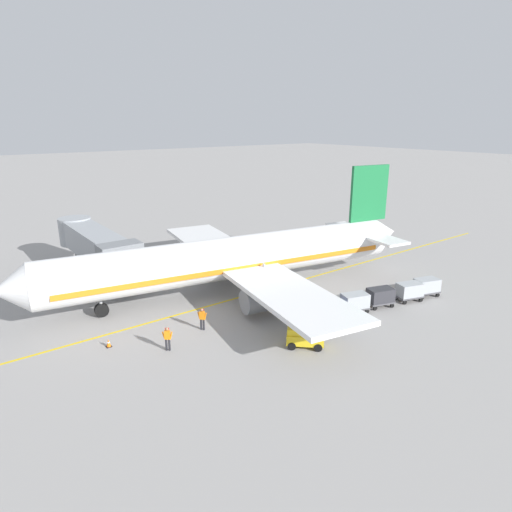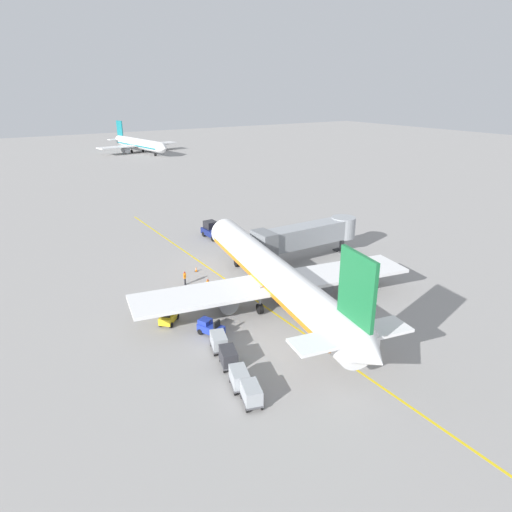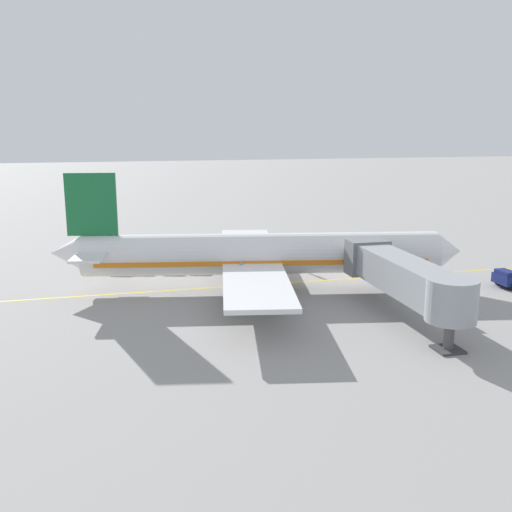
% 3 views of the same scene
% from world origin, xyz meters
% --- Properties ---
extents(ground_plane, '(400.00, 400.00, 0.00)m').
position_xyz_m(ground_plane, '(0.00, 0.00, 0.00)').
color(ground_plane, gray).
extents(gate_lead_in_line, '(0.24, 80.00, 0.01)m').
position_xyz_m(gate_lead_in_line, '(0.00, 0.00, 0.00)').
color(gate_lead_in_line, gold).
rests_on(gate_lead_in_line, ground).
extents(parked_airliner, '(30.45, 37.21, 10.63)m').
position_xyz_m(parked_airliner, '(1.28, -1.97, 3.19)').
color(parked_airliner, white).
rests_on(parked_airliner, ground).
extents(jet_bridge, '(15.86, 3.50, 4.98)m').
position_xyz_m(jet_bridge, '(12.58, 6.60, 3.46)').
color(jet_bridge, '#93999E').
rests_on(jet_bridge, ground).
extents(baggage_tug_lead, '(2.60, 2.63, 1.62)m').
position_xyz_m(baggage_tug_lead, '(-9.85, -0.04, 0.71)').
color(baggage_tug_lead, gold).
rests_on(baggage_tug_lead, ground).
extents(baggage_tug_trailing, '(2.12, 2.77, 1.62)m').
position_xyz_m(baggage_tug_trailing, '(-7.50, -4.29, 0.71)').
color(baggage_tug_trailing, '#1E339E').
rests_on(baggage_tug_trailing, ground).
extents(baggage_cart_front, '(1.89, 2.97, 1.58)m').
position_xyz_m(baggage_cart_front, '(-8.14, -7.17, 0.95)').
color(baggage_cart_front, '#4C4C51').
rests_on(baggage_cart_front, ground).
extents(baggage_cart_second_in_train, '(1.89, 2.97, 1.58)m').
position_xyz_m(baggage_cart_second_in_train, '(-8.62, -9.77, 0.95)').
color(baggage_cart_second_in_train, '#4C4C51').
rests_on(baggage_cart_second_in_train, ground).
extents(baggage_cart_third_in_train, '(1.89, 2.97, 1.58)m').
position_xyz_m(baggage_cart_third_in_train, '(-9.33, -12.75, 0.95)').
color(baggage_cart_third_in_train, '#4C4C51').
rests_on(baggage_cart_third_in_train, ground).
extents(baggage_cart_tail_end, '(1.89, 2.97, 1.58)m').
position_xyz_m(baggage_cart_tail_end, '(-9.58, -14.90, 0.95)').
color(baggage_cart_tail_end, '#4C4C51').
rests_on(baggage_cart_tail_end, ground).
extents(ground_crew_wing_walker, '(0.61, 0.54, 1.69)m').
position_xyz_m(ground_crew_wing_walker, '(-3.47, 4.16, 0.95)').
color(ground_crew_wing_walker, '#232328').
rests_on(ground_crew_wing_walker, ground).
extents(ground_crew_loader, '(0.51, 0.63, 1.69)m').
position_xyz_m(ground_crew_loader, '(-4.74, 7.58, 0.95)').
color(ground_crew_loader, '#232328').
rests_on(ground_crew_loader, ground).
extents(safety_cone_nose_left, '(0.36, 0.36, 0.59)m').
position_xyz_m(safety_cone_nose_left, '(-1.87, 10.61, 0.29)').
color(safety_cone_nose_left, black).
rests_on(safety_cone_nose_left, ground).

